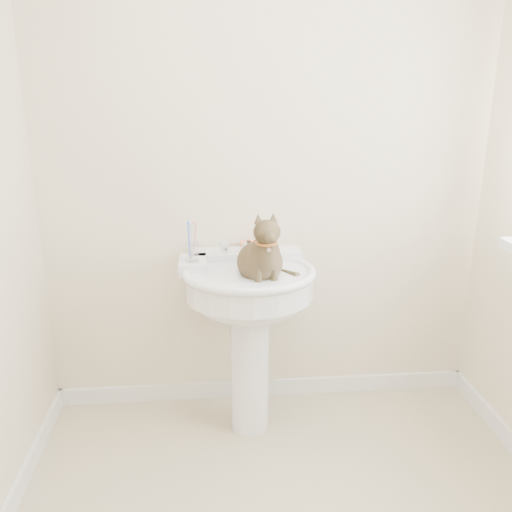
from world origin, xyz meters
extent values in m
cube|color=white|center=(0.00, 1.09, 0.04)|extent=(2.20, 0.02, 0.09)
cylinder|color=white|center=(-0.11, 0.80, 0.33)|extent=(0.18, 0.18, 0.66)
cylinder|color=white|center=(-0.11, 0.80, 0.76)|extent=(0.58, 0.58, 0.13)
ellipsoid|color=white|center=(-0.11, 0.80, 0.69)|extent=(0.53, 0.46, 0.21)
torus|color=white|center=(-0.11, 0.80, 0.82)|extent=(0.61, 0.61, 0.04)
cube|color=white|center=(-0.11, 1.01, 0.83)|extent=(0.54, 0.14, 0.06)
cube|color=white|center=(-0.36, 0.89, 0.83)|extent=(0.13, 0.19, 0.06)
cylinder|color=silver|center=(-0.11, 0.96, 0.88)|extent=(0.05, 0.05, 0.05)
cylinder|color=silver|center=(-0.11, 0.91, 0.91)|extent=(0.04, 0.04, 0.14)
sphere|color=white|center=(-0.22, 0.98, 0.90)|extent=(0.06, 0.06, 0.06)
sphere|color=white|center=(0.00, 0.98, 0.90)|extent=(0.06, 0.06, 0.06)
cube|color=#FF6234|center=(-0.08, 1.05, 0.87)|extent=(0.10, 0.07, 0.03)
cylinder|color=silver|center=(-0.36, 0.84, 0.86)|extent=(0.07, 0.07, 0.01)
cylinder|color=white|center=(-0.36, 0.84, 0.91)|extent=(0.06, 0.06, 0.09)
cylinder|color=#4367DB|center=(-0.37, 0.84, 0.96)|extent=(0.01, 0.01, 0.17)
cylinder|color=silver|center=(-0.36, 0.84, 0.96)|extent=(0.01, 0.01, 0.17)
cylinder|color=#D6858C|center=(-0.35, 0.84, 0.96)|extent=(0.01, 0.01, 0.17)
ellipsoid|color=brown|center=(-0.06, 0.77, 0.87)|extent=(0.21, 0.24, 0.19)
ellipsoid|color=brown|center=(-0.06, 0.69, 0.93)|extent=(0.13, 0.13, 0.17)
ellipsoid|color=brown|center=(-0.06, 0.66, 1.04)|extent=(0.12, 0.10, 0.10)
cone|color=brown|center=(-0.09, 0.68, 1.09)|extent=(0.04, 0.04, 0.05)
cone|color=brown|center=(-0.03, 0.68, 1.09)|extent=(0.04, 0.04, 0.05)
cylinder|color=brown|center=(0.05, 0.79, 0.81)|extent=(0.03, 0.03, 0.22)
torus|color=#995519|center=(-0.06, 0.67, 0.99)|extent=(0.10, 0.10, 0.01)
camera|label=1|loc=(-0.29, -1.51, 1.62)|focal=38.00mm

